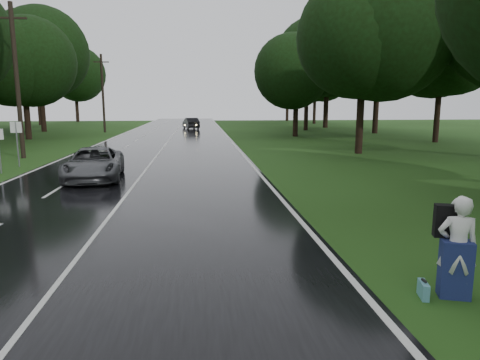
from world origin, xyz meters
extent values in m
plane|color=#214614|center=(0.00, 0.00, 0.00)|extent=(160.00, 160.00, 0.00)
cube|color=black|center=(0.00, 20.00, 0.02)|extent=(12.00, 140.00, 0.04)
cube|color=silver|center=(0.00, 20.00, 0.04)|extent=(0.12, 140.00, 0.01)
imported|color=#505155|center=(-2.01, 10.71, 0.77)|extent=(2.97, 5.49, 1.46)
imported|color=black|center=(1.81, 50.36, 0.79)|extent=(2.51, 4.77, 1.49)
imported|color=silver|center=(7.43, -2.54, 0.95)|extent=(0.80, 0.64, 1.91)
cube|color=navy|center=(7.43, -2.54, 0.53)|extent=(0.62, 0.50, 1.07)
cube|color=black|center=(7.34, -2.27, 1.37)|extent=(0.48, 0.35, 0.61)
cube|color=teal|center=(6.85, -2.52, 0.15)|extent=(0.22, 0.44, 0.30)
camera|label=1|loc=(2.79, -9.63, 3.52)|focal=32.47mm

